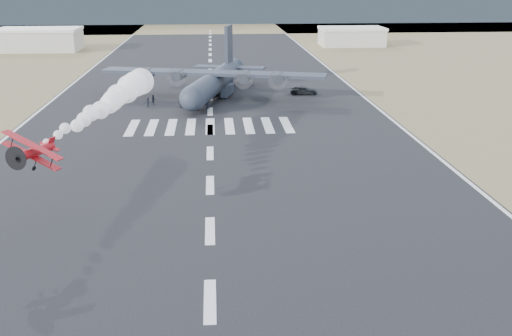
{
  "coord_description": "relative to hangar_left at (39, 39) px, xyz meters",
  "views": [
    {
      "loc": [
        0.61,
        -36.25,
        22.67
      ],
      "look_at": [
        4.73,
        17.89,
        4.0
      ],
      "focal_mm": 40.0,
      "sensor_mm": 36.0,
      "label": 1
    }
  ],
  "objects": [
    {
      "name": "crew_e",
      "position": [
        51.58,
        -82.66,
        -2.51
      ],
      "size": [
        1.02,
        0.95,
        1.79
      ],
      "primitive_type": "imported",
      "rotation": [
        0.0,
        0.0,
        3.78
      ],
      "color": "black",
      "rests_on": "ground"
    },
    {
      "name": "runway_markings",
      "position": [
        52.0,
        -85.0,
        -3.4
      ],
      "size": [
        60.0,
        260.0,
        0.01
      ],
      "primitive_type": null,
      "color": "silver",
      "rests_on": "ground"
    },
    {
      "name": "support_vehicle",
      "position": [
        70.36,
        -71.72,
        -2.67
      ],
      "size": [
        5.57,
        3.09,
        1.47
      ],
      "primitive_type": "imported",
      "rotation": [
        0.0,
        0.0,
        1.45
      ],
      "color": "black",
      "rests_on": "ground"
    },
    {
      "name": "ground",
      "position": [
        52.0,
        -145.0,
        -3.41
      ],
      "size": [
        500.0,
        500.0,
        0.0
      ],
      "primitive_type": "plane",
      "color": "black",
      "rests_on": "ground"
    },
    {
      "name": "transport_aircraft",
      "position": [
        53.08,
        -71.95,
        -0.22
      ],
      "size": [
        42.37,
        34.63,
        12.36
      ],
      "rotation": [
        0.0,
        0.0,
        -0.26
      ],
      "color": "#212732",
      "rests_on": "ground"
    },
    {
      "name": "crew_b",
      "position": [
        41.81,
        -78.91,
        -2.51
      ],
      "size": [
        1.01,
        0.83,
        1.8
      ],
      "primitive_type": "imported",
      "rotation": [
        0.0,
        0.0,
        0.39
      ],
      "color": "black",
      "rests_on": "ground"
    },
    {
      "name": "hangar_right",
      "position": [
        98.0,
        5.0,
        -0.4
      ],
      "size": [
        20.5,
        12.5,
        5.9
      ],
      "color": "#B2AF9E",
      "rests_on": "ground"
    },
    {
      "name": "aerobatic_biplane",
      "position": [
        36.65,
        -131.87,
        4.26
      ],
      "size": [
        5.58,
        5.41,
        3.36
      ],
      "rotation": [
        0.0,
        0.38,
        -0.18
      ],
      "color": "red"
    },
    {
      "name": "crew_d",
      "position": [
        46.83,
        -81.66,
        -2.63
      ],
      "size": [
        0.97,
        0.58,
        1.57
      ],
      "primitive_type": "imported",
      "rotation": [
        0.0,
        0.0,
        0.13
      ],
      "color": "black",
      "rests_on": "ground"
    },
    {
      "name": "scrub_far",
      "position": [
        52.0,
        85.0,
        -3.41
      ],
      "size": [
        500.0,
        80.0,
        0.0
      ],
      "primitive_type": "cube",
      "color": "olive",
      "rests_on": "ground"
    },
    {
      "name": "ridge_seg_e",
      "position": [
        117.0,
        115.0,
        4.09
      ],
      "size": [
        150.0,
        50.0,
        15.0
      ],
      "primitive_type": "cube",
      "color": "slate",
      "rests_on": "ground"
    },
    {
      "name": "crew_a",
      "position": [
        47.67,
        -76.46,
        -2.5
      ],
      "size": [
        0.85,
        0.82,
        1.81
      ],
      "primitive_type": "imported",
      "rotation": [
        0.0,
        0.0,
        2.55
      ],
      "color": "black",
      "rests_on": "ground"
    },
    {
      "name": "smoke_trail",
      "position": [
        41.31,
        -106.37,
        4.49
      ],
      "size": [
        7.51,
        31.29,
        3.7
      ],
      "rotation": [
        0.0,
        0.0,
        -0.18
      ],
      "color": "white"
    },
    {
      "name": "hangar_left",
      "position": [
        0.0,
        0.0,
        0.0
      ],
      "size": [
        24.5,
        14.5,
        6.7
      ],
      "color": "#B2AF9E",
      "rests_on": "ground"
    },
    {
      "name": "ridge_seg_c",
      "position": [
        -13.0,
        115.0,
        5.09
      ],
      "size": [
        150.0,
        50.0,
        17.0
      ],
      "primitive_type": "cube",
      "color": "slate",
      "rests_on": "ground"
    },
    {
      "name": "crew_g",
      "position": [
        49.17,
        -78.02,
        -2.63
      ],
      "size": [
        0.69,
        0.73,
        1.56
      ],
      "primitive_type": "imported",
      "rotation": [
        0.0,
        0.0,
        1.06
      ],
      "color": "black",
      "rests_on": "ground"
    },
    {
      "name": "ridge_seg_f",
      "position": [
        182.0,
        115.0,
        5.09
      ],
      "size": [
        150.0,
        50.0,
        17.0
      ],
      "primitive_type": "cube",
      "color": "slate",
      "rests_on": "ground"
    },
    {
      "name": "ridge_seg_d",
      "position": [
        52.0,
        115.0,
        3.09
      ],
      "size": [
        150.0,
        50.0,
        13.0
      ],
      "primitive_type": "cube",
      "color": "slate",
      "rests_on": "ground"
    },
    {
      "name": "crew_f",
      "position": [
        52.17,
        -75.05,
        -2.57
      ],
      "size": [
        1.45,
        1.44,
        1.67
      ],
      "primitive_type": "imported",
      "rotation": [
        0.0,
        0.0,
        0.78
      ],
      "color": "black",
      "rests_on": "ground"
    },
    {
      "name": "crew_c",
      "position": [
        41.01,
        -80.75,
        -2.56
      ],
      "size": [
        1.16,
        0.67,
        1.69
      ],
      "primitive_type": "imported",
      "rotation": [
        0.0,
        0.0,
        2.99
      ],
      "color": "black",
      "rests_on": "ground"
    },
    {
      "name": "crew_h",
      "position": [
        49.14,
        -75.93,
        -2.59
      ],
      "size": [
        0.55,
        0.83,
        1.64
      ],
      "primitive_type": "imported",
      "rotation": [
        0.0,
        0.0,
        1.49
      ],
      "color": "black",
      "rests_on": "ground"
    }
  ]
}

